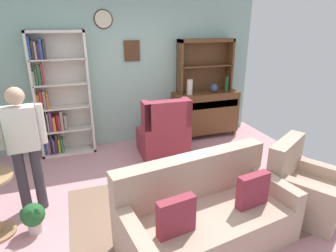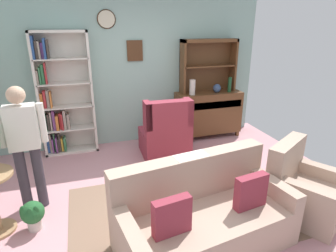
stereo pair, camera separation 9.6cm
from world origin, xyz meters
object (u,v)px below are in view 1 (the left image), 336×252
at_px(couch_floral, 205,217).
at_px(wingback_chair, 164,136).
at_px(sideboard, 205,112).
at_px(potted_plant_small, 33,216).
at_px(vase_tall, 190,87).
at_px(vase_round, 214,88).
at_px(bottle_wine, 226,84).
at_px(armchair_floral, 303,190).
at_px(sideboard_hutch, 205,58).
at_px(person_reading, 24,143).
at_px(bookshelf, 58,98).

relative_size(couch_floral, wingback_chair, 1.82).
height_order(sideboard, potted_plant_small, sideboard).
distance_m(vase_tall, vase_round, 0.52).
height_order(bottle_wine, armchair_floral, bottle_wine).
distance_m(sideboard_hutch, potted_plant_small, 3.95).
relative_size(bottle_wine, person_reading, 0.19).
relative_size(sideboard_hutch, person_reading, 0.71).
xyz_separation_m(bookshelf, armchair_floral, (2.76, -2.72, -0.71)).
bearing_deg(armchair_floral, sideboard_hutch, 90.84).
bearing_deg(bottle_wine, couch_floral, -122.95).
height_order(vase_tall, vase_round, vase_tall).
distance_m(sideboard_hutch, bottle_wine, 0.66).
height_order(vase_round, bottle_wine, bottle_wine).
height_order(couch_floral, potted_plant_small, couch_floral).
bearing_deg(person_reading, potted_plant_small, -85.54).
height_order(bookshelf, bottle_wine, bookshelf).
bearing_deg(vase_round, wingback_chair, -154.96).
height_order(vase_tall, potted_plant_small, vase_tall).
bearing_deg(person_reading, sideboard_hutch, 27.91).
height_order(sideboard, couch_floral, sideboard).
bearing_deg(sideboard_hutch, potted_plant_small, -145.51).
xyz_separation_m(bottle_wine, potted_plant_small, (-3.45, -1.90, -0.86)).
distance_m(sideboard, bottle_wine, 0.69).
bearing_deg(potted_plant_small, couch_floral, -23.38).
height_order(potted_plant_small, person_reading, person_reading).
bearing_deg(bottle_wine, person_reading, -157.54).
relative_size(vase_round, bottle_wine, 0.58).
bearing_deg(potted_plant_small, bottle_wine, 28.89).
distance_m(sideboard_hutch, wingback_chair, 1.77).
distance_m(bottle_wine, potted_plant_small, 4.03).
relative_size(vase_round, potted_plant_small, 0.48).
relative_size(bottle_wine, armchair_floral, 0.28).
height_order(vase_round, potted_plant_small, vase_round).
bearing_deg(bottle_wine, bookshelf, 176.80).
distance_m(vase_tall, bottle_wine, 0.78).
xyz_separation_m(vase_tall, wingback_chair, (-0.70, -0.56, -0.68)).
bearing_deg(potted_plant_small, sideboard_hutch, 34.49).
xyz_separation_m(vase_round, potted_plant_small, (-3.19, -1.92, -0.80)).
bearing_deg(sideboard_hutch, armchair_floral, -89.16).
distance_m(sideboard, person_reading, 3.47).
height_order(sideboard_hutch, person_reading, sideboard_hutch).
relative_size(couch_floral, armchair_floral, 1.81).
xyz_separation_m(wingback_chair, potted_plant_small, (-1.96, -1.35, -0.18)).
xyz_separation_m(bookshelf, vase_tall, (2.33, -0.16, 0.06)).
distance_m(wingback_chair, potted_plant_small, 2.39).
relative_size(sideboard_hutch, vase_round, 6.47).
distance_m(sideboard, couch_floral, 3.05).
bearing_deg(person_reading, bottle_wine, 22.46).
relative_size(bookshelf, potted_plant_small, 5.97).
relative_size(bottle_wine, couch_floral, 0.15).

